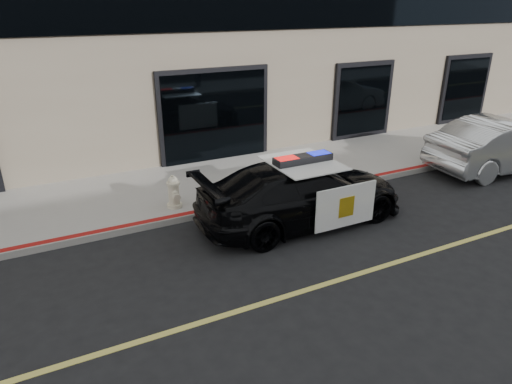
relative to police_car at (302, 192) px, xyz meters
name	(u,v)px	position (x,y,z in m)	size (l,w,h in m)	color
ground	(400,261)	(0.79, -2.36, -0.71)	(120.00, 120.00, 0.00)	black
sidewalk_n	(271,173)	(0.79, 2.89, -0.63)	(60.00, 3.50, 0.15)	gray
police_car	(302,192)	(0.00, 0.00, 0.00)	(2.19, 4.80, 1.57)	black
silver_sedan	(505,144)	(7.10, 0.27, 0.07)	(4.81, 1.94, 1.55)	#BBBEBF
fire_hydrant	(174,192)	(-2.43, 1.70, -0.19)	(0.36, 0.49, 0.79)	beige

